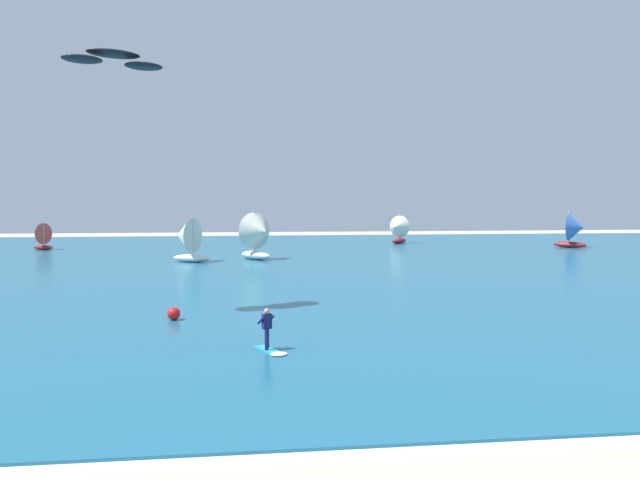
{
  "coord_description": "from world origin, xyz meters",
  "views": [
    {
      "loc": [
        -4.15,
        -7.45,
        6.02
      ],
      "look_at": [
        -1.02,
        18.3,
        4.34
      ],
      "focal_mm": 33.86,
      "sensor_mm": 36.0,
      "label": 1
    }
  ],
  "objects_px": {
    "sailboat_mid_left": "(575,230)",
    "sailboat_center_horizon": "(40,236)",
    "kite": "(114,59)",
    "sailboat_trailing": "(397,229)",
    "sailboat_mid_right": "(259,235)",
    "sailboat_leading": "(186,239)",
    "marker_buoy": "(174,314)",
    "kitesurfer": "(269,336)"
  },
  "relations": [
    {
      "from": "kite",
      "to": "sailboat_leading",
      "type": "relative_size",
      "value": 1.12
    },
    {
      "from": "kite",
      "to": "sailboat_mid_left",
      "type": "distance_m",
      "value": 62.74
    },
    {
      "from": "sailboat_mid_left",
      "to": "kite",
      "type": "bearing_deg",
      "value": -141.2
    },
    {
      "from": "sailboat_center_horizon",
      "to": "marker_buoy",
      "type": "distance_m",
      "value": 51.27
    },
    {
      "from": "sailboat_center_horizon",
      "to": "sailboat_mid_right",
      "type": "height_order",
      "value": "sailboat_mid_right"
    },
    {
      "from": "kite",
      "to": "sailboat_trailing",
      "type": "distance_m",
      "value": 57.57
    },
    {
      "from": "sailboat_center_horizon",
      "to": "marker_buoy",
      "type": "xyz_separation_m",
      "value": [
        21.4,
        -46.57,
        -1.35
      ]
    },
    {
      "from": "kitesurfer",
      "to": "sailboat_center_horizon",
      "type": "height_order",
      "value": "sailboat_center_horizon"
    },
    {
      "from": "sailboat_mid_left",
      "to": "sailboat_trailing",
      "type": "relative_size",
      "value": 1.11
    },
    {
      "from": "sailboat_trailing",
      "to": "sailboat_mid_right",
      "type": "xyz_separation_m",
      "value": [
        -19.66,
        -21.31,
        0.47
      ]
    },
    {
      "from": "sailboat_mid_right",
      "to": "marker_buoy",
      "type": "xyz_separation_m",
      "value": [
        -4.88,
        -30.55,
        -2.14
      ]
    },
    {
      "from": "sailboat_mid_left",
      "to": "sailboat_center_horizon",
      "type": "xyz_separation_m",
      "value": [
        -66.33,
        5.18,
        -0.55
      ]
    },
    {
      "from": "sailboat_mid_left",
      "to": "marker_buoy",
      "type": "bearing_deg",
      "value": -137.35
    },
    {
      "from": "sailboat_mid_left",
      "to": "sailboat_mid_right",
      "type": "xyz_separation_m",
      "value": [
        -40.05,
        -10.85,
        0.25
      ]
    },
    {
      "from": "sailboat_leading",
      "to": "marker_buoy",
      "type": "distance_m",
      "value": 29.43
    },
    {
      "from": "kite",
      "to": "sailboat_mid_left",
      "type": "relative_size",
      "value": 1.11
    },
    {
      "from": "kite",
      "to": "sailboat_center_horizon",
      "type": "distance_m",
      "value": 48.9
    },
    {
      "from": "sailboat_mid_left",
      "to": "marker_buoy",
      "type": "distance_m",
      "value": 61.12
    },
    {
      "from": "kitesurfer",
      "to": "sailboat_trailing",
      "type": "relative_size",
      "value": 0.46
    },
    {
      "from": "sailboat_mid_right",
      "to": "kite",
      "type": "bearing_deg",
      "value": -106.17
    },
    {
      "from": "sailboat_leading",
      "to": "marker_buoy",
      "type": "height_order",
      "value": "sailboat_leading"
    },
    {
      "from": "sailboat_center_horizon",
      "to": "sailboat_trailing",
      "type": "distance_m",
      "value": 46.24
    },
    {
      "from": "sailboat_trailing",
      "to": "sailboat_leading",
      "type": "height_order",
      "value": "sailboat_leading"
    },
    {
      "from": "marker_buoy",
      "to": "kite",
      "type": "bearing_deg",
      "value": 139.82
    },
    {
      "from": "kitesurfer",
      "to": "sailboat_mid_left",
      "type": "bearing_deg",
      "value": 50.0
    },
    {
      "from": "sailboat_trailing",
      "to": "sailboat_leading",
      "type": "xyz_separation_m",
      "value": [
        -26.77,
        -22.57,
        0.2
      ]
    },
    {
      "from": "kite",
      "to": "marker_buoy",
      "type": "xyz_separation_m",
      "value": [
        3.2,
        -2.7,
        -13.0
      ]
    },
    {
      "from": "kite",
      "to": "marker_buoy",
      "type": "relative_size",
      "value": 8.33
    },
    {
      "from": "marker_buoy",
      "to": "sailboat_trailing",
      "type": "bearing_deg",
      "value": 64.67
    },
    {
      "from": "sailboat_leading",
      "to": "marker_buoy",
      "type": "bearing_deg",
      "value": -85.66
    },
    {
      "from": "sailboat_leading",
      "to": "sailboat_center_horizon",
      "type": "bearing_deg",
      "value": 137.97
    },
    {
      "from": "kitesurfer",
      "to": "kite",
      "type": "height_order",
      "value": "kite"
    },
    {
      "from": "sailboat_trailing",
      "to": "marker_buoy",
      "type": "xyz_separation_m",
      "value": [
        -24.54,
        -51.86,
        -1.67
      ]
    },
    {
      "from": "kitesurfer",
      "to": "sailboat_mid_left",
      "type": "xyz_separation_m",
      "value": [
        40.44,
        48.18,
        1.61
      ]
    },
    {
      "from": "kitesurfer",
      "to": "sailboat_leading",
      "type": "height_order",
      "value": "sailboat_leading"
    },
    {
      "from": "sailboat_mid_right",
      "to": "kitesurfer",
      "type": "bearing_deg",
      "value": -90.58
    },
    {
      "from": "sailboat_trailing",
      "to": "marker_buoy",
      "type": "bearing_deg",
      "value": -115.33
    },
    {
      "from": "sailboat_mid_left",
      "to": "sailboat_center_horizon",
      "type": "height_order",
      "value": "sailboat_mid_left"
    },
    {
      "from": "marker_buoy",
      "to": "sailboat_leading",
      "type": "bearing_deg",
      "value": 94.34
    },
    {
      "from": "marker_buoy",
      "to": "sailboat_mid_right",
      "type": "bearing_deg",
      "value": 80.92
    },
    {
      "from": "marker_buoy",
      "to": "sailboat_mid_left",
      "type": "bearing_deg",
      "value": 42.65
    },
    {
      "from": "sailboat_center_horizon",
      "to": "sailboat_leading",
      "type": "relative_size",
      "value": 0.76
    }
  ]
}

